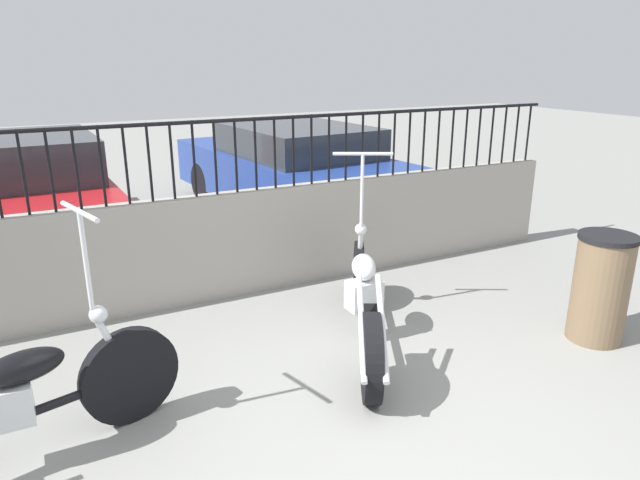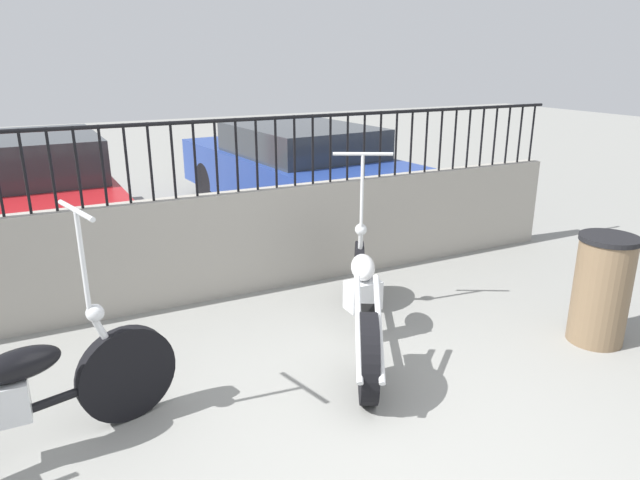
{
  "view_description": "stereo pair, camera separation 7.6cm",
  "coord_description": "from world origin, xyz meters",
  "px_view_note": "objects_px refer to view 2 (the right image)",
  "views": [
    {
      "loc": [
        -1.67,
        -2.2,
        2.28
      ],
      "look_at": [
        0.59,
        2.15,
        0.7
      ],
      "focal_mm": 32.0,
      "sensor_mm": 36.0,
      "label": 1
    },
    {
      "loc": [
        -1.6,
        -2.23,
        2.28
      ],
      "look_at": [
        0.59,
        2.15,
        0.7
      ],
      "focal_mm": 32.0,
      "sensor_mm": 36.0,
      "label": 2
    }
  ],
  "objects_px": {
    "motorcycle_white": "(364,306)",
    "trash_bin": "(602,290)",
    "car_blue": "(295,169)",
    "car_red": "(32,190)"
  },
  "relations": [
    {
      "from": "motorcycle_white",
      "to": "trash_bin",
      "type": "xyz_separation_m",
      "value": [
        1.82,
        -0.74,
        0.08
      ]
    },
    {
      "from": "motorcycle_white",
      "to": "car_blue",
      "type": "relative_size",
      "value": 0.44
    },
    {
      "from": "trash_bin",
      "to": "car_blue",
      "type": "height_order",
      "value": "car_blue"
    },
    {
      "from": "trash_bin",
      "to": "car_blue",
      "type": "xyz_separation_m",
      "value": [
        -0.58,
        4.82,
        0.23
      ]
    },
    {
      "from": "car_blue",
      "to": "motorcycle_white",
      "type": "bearing_deg",
      "value": 157.58
    },
    {
      "from": "car_blue",
      "to": "car_red",
      "type": "bearing_deg",
      "value": 81.19
    },
    {
      "from": "car_red",
      "to": "car_blue",
      "type": "relative_size",
      "value": 0.87
    },
    {
      "from": "trash_bin",
      "to": "car_blue",
      "type": "bearing_deg",
      "value": 96.89
    },
    {
      "from": "trash_bin",
      "to": "motorcycle_white",
      "type": "bearing_deg",
      "value": 157.97
    },
    {
      "from": "car_red",
      "to": "motorcycle_white",
      "type": "bearing_deg",
      "value": -153.93
    }
  ]
}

